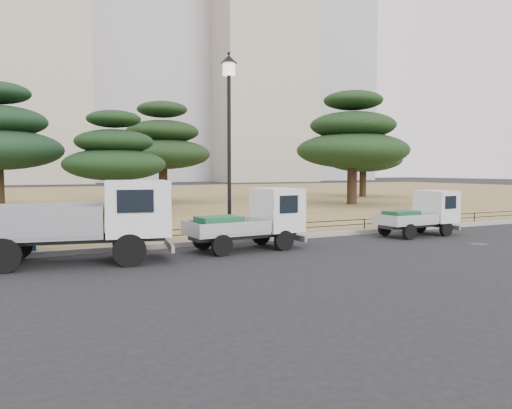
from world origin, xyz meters
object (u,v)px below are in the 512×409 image
truck_kei_rear (421,213)px  tarp_pile (4,239)px  truck_kei_front (253,219)px  street_lamp (229,115)px  truck_large (85,217)px

truck_kei_rear → tarp_pile: bearing=170.4°
tarp_pile → truck_kei_front: bearing=-14.4°
truck_kei_front → truck_kei_rear: bearing=-2.2°
tarp_pile → street_lamp: bearing=-0.3°
truck_kei_front → truck_large: bearing=177.4°
truck_kei_front → street_lamp: size_ratio=0.59×
truck_kei_rear → truck_kei_front: bearing=178.1°
truck_large → tarp_pile: truck_large is taller
truck_kei_front → street_lamp: bearing=88.1°
tarp_pile → truck_kei_rear: bearing=-6.8°
truck_large → truck_kei_front: bearing=10.6°
truck_large → truck_kei_front: 4.87m
truck_kei_rear → tarp_pile: truck_kei_rear is taller
truck_kei_front → street_lamp: (-0.04, 1.72, 3.30)m
street_lamp → truck_kei_rear: bearing=-12.9°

